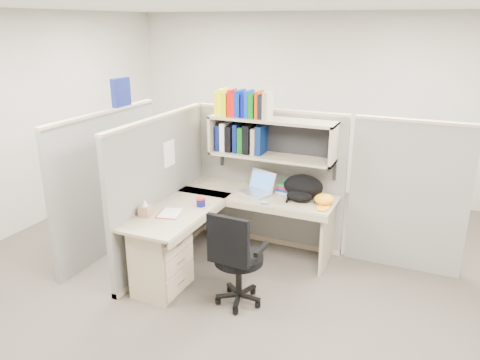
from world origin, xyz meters
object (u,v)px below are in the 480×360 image
at_px(laptop, 255,183).
at_px(task_chair, 237,273).
at_px(snack_canister, 201,202).
at_px(backpack, 302,188).
at_px(desk, 189,242).

height_order(laptop, task_chair, laptop).
height_order(snack_canister, task_chair, task_chair).
distance_m(backpack, task_chair, 1.24).
bearing_deg(snack_canister, laptop, 56.88).
xyz_separation_m(desk, backpack, (0.90, 0.88, 0.42)).
bearing_deg(task_chair, laptop, 103.30).
relative_size(laptop, backpack, 0.81).
height_order(backpack, task_chair, backpack).
distance_m(laptop, snack_canister, 0.69).
bearing_deg(backpack, snack_canister, -140.11).
height_order(desk, snack_canister, snack_canister).
relative_size(desk, laptop, 4.96).
bearing_deg(backpack, desk, -130.39).
bearing_deg(backpack, laptop, -169.79).
bearing_deg(desk, laptop, 65.56).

